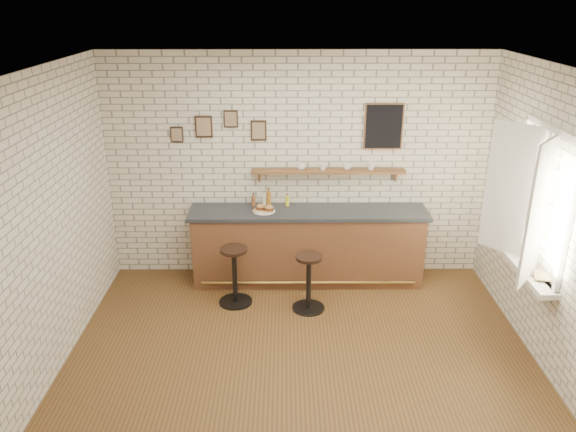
# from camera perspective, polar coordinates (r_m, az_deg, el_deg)

# --- Properties ---
(ground) EXTENTS (5.00, 5.00, 0.00)m
(ground) POSITION_cam_1_polar(r_m,az_deg,el_deg) (6.26, 1.27, -13.80)
(ground) COLOR brown
(ground) RESTS_ON ground
(bar_counter) EXTENTS (3.10, 0.65, 1.01)m
(bar_counter) POSITION_cam_1_polar(r_m,az_deg,el_deg) (7.48, 2.02, -3.02)
(bar_counter) COLOR brown
(bar_counter) RESTS_ON ground
(sandwich_plate) EXTENTS (0.28, 0.28, 0.01)m
(sandwich_plate) POSITION_cam_1_polar(r_m,az_deg,el_deg) (7.25, -2.45, 0.50)
(sandwich_plate) COLOR white
(sandwich_plate) RESTS_ON bar_counter
(ciabatta_sandwich) EXTENTS (0.24, 0.16, 0.08)m
(ciabatta_sandwich) POSITION_cam_1_polar(r_m,az_deg,el_deg) (7.23, -2.37, 0.84)
(ciabatta_sandwich) COLOR #AF8048
(ciabatta_sandwich) RESTS_ON sandwich_plate
(potato_chips) EXTENTS (0.25, 0.17, 0.00)m
(potato_chips) POSITION_cam_1_polar(r_m,az_deg,el_deg) (7.24, -2.56, 0.55)
(potato_chips) COLOR #C78E46
(potato_chips) RESTS_ON sandwich_plate
(bitters_bottle_brown) EXTENTS (0.06, 0.06, 0.18)m
(bitters_bottle_brown) POSITION_cam_1_polar(r_m,az_deg,el_deg) (7.43, -3.53, 1.58)
(bitters_bottle_brown) COLOR brown
(bitters_bottle_brown) RESTS_ON bar_counter
(bitters_bottle_white) EXTENTS (0.05, 0.05, 0.20)m
(bitters_bottle_white) POSITION_cam_1_polar(r_m,az_deg,el_deg) (7.42, -2.44, 1.65)
(bitters_bottle_white) COLOR silver
(bitters_bottle_white) RESTS_ON bar_counter
(bitters_bottle_amber) EXTENTS (0.06, 0.06, 0.25)m
(bitters_bottle_amber) POSITION_cam_1_polar(r_m,az_deg,el_deg) (7.41, -1.97, 1.78)
(bitters_bottle_amber) COLOR #A9651B
(bitters_bottle_amber) RESTS_ON bar_counter
(condiment_bottle_yellow) EXTENTS (0.05, 0.05, 0.17)m
(condiment_bottle_yellow) POSITION_cam_1_polar(r_m,az_deg,el_deg) (7.42, -0.08, 1.57)
(condiment_bottle_yellow) COLOR gold
(condiment_bottle_yellow) RESTS_ON bar_counter
(bar_stool_left) EXTENTS (0.42, 0.42, 0.75)m
(bar_stool_left) POSITION_cam_1_polar(r_m,az_deg,el_deg) (7.01, -5.44, -5.88)
(bar_stool_left) COLOR black
(bar_stool_left) RESTS_ON ground
(bar_stool_right) EXTENTS (0.41, 0.41, 0.72)m
(bar_stool_right) POSITION_cam_1_polar(r_m,az_deg,el_deg) (6.86, 2.11, -6.59)
(bar_stool_right) COLOR black
(bar_stool_right) RESTS_ON ground
(wall_shelf) EXTENTS (2.00, 0.18, 0.18)m
(wall_shelf) POSITION_cam_1_polar(r_m,az_deg,el_deg) (7.34, 4.10, 4.56)
(wall_shelf) COLOR brown
(wall_shelf) RESTS_ON ground
(shelf_cup_a) EXTENTS (0.16, 0.16, 0.09)m
(shelf_cup_a) POSITION_cam_1_polar(r_m,az_deg,el_deg) (7.30, 1.35, 5.06)
(shelf_cup_a) COLOR white
(shelf_cup_a) RESTS_ON wall_shelf
(shelf_cup_b) EXTENTS (0.14, 0.14, 0.09)m
(shelf_cup_b) POSITION_cam_1_polar(r_m,az_deg,el_deg) (7.32, 3.57, 5.06)
(shelf_cup_b) COLOR white
(shelf_cup_b) RESTS_ON wall_shelf
(shelf_cup_c) EXTENTS (0.16, 0.16, 0.09)m
(shelf_cup_c) POSITION_cam_1_polar(r_m,az_deg,el_deg) (7.34, 6.03, 5.04)
(shelf_cup_c) COLOR white
(shelf_cup_c) RESTS_ON wall_shelf
(shelf_cup_d) EXTENTS (0.14, 0.14, 0.10)m
(shelf_cup_d) POSITION_cam_1_polar(r_m,az_deg,el_deg) (7.38, 8.42, 5.06)
(shelf_cup_d) COLOR white
(shelf_cup_d) RESTS_ON wall_shelf
(back_wall_decor) EXTENTS (2.96, 0.02, 0.56)m
(back_wall_decor) POSITION_cam_1_polar(r_m,az_deg,el_deg) (7.26, 2.79, 9.03)
(back_wall_decor) COLOR black
(back_wall_decor) RESTS_ON ground
(window_sill) EXTENTS (0.20, 1.35, 0.06)m
(window_sill) POSITION_cam_1_polar(r_m,az_deg,el_deg) (6.57, 22.77, -4.72)
(window_sill) COLOR white
(window_sill) RESTS_ON ground
(casement_window) EXTENTS (0.40, 1.30, 1.56)m
(casement_window) POSITION_cam_1_polar(r_m,az_deg,el_deg) (6.27, 23.39, 1.43)
(casement_window) COLOR white
(casement_window) RESTS_ON ground
(book_lower) EXTENTS (0.25, 0.27, 0.02)m
(book_lower) POSITION_cam_1_polar(r_m,az_deg,el_deg) (6.30, 23.64, -5.58)
(book_lower) COLOR tan
(book_lower) RESTS_ON window_sill
(book_upper) EXTENTS (0.22, 0.25, 0.02)m
(book_upper) POSITION_cam_1_polar(r_m,az_deg,el_deg) (6.28, 23.72, -5.50)
(book_upper) COLOR tan
(book_upper) RESTS_ON book_lower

